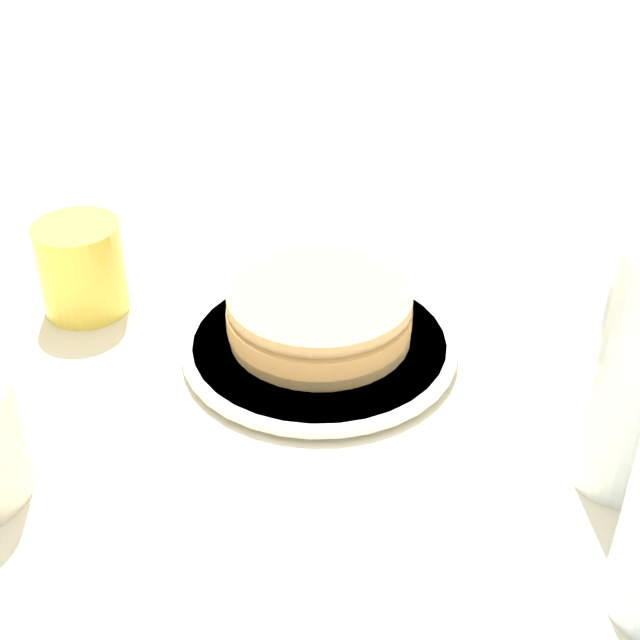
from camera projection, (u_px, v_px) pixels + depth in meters
ground_plane at (317, 372)px, 0.74m from camera, size 4.00×4.00×0.00m
plate at (320, 345)px, 0.76m from camera, size 0.23×0.23×0.01m
pancake_stack at (319, 316)px, 0.74m from camera, size 0.16×0.16×0.05m
juice_glass at (82, 268)px, 0.80m from camera, size 0.08×0.08×0.08m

